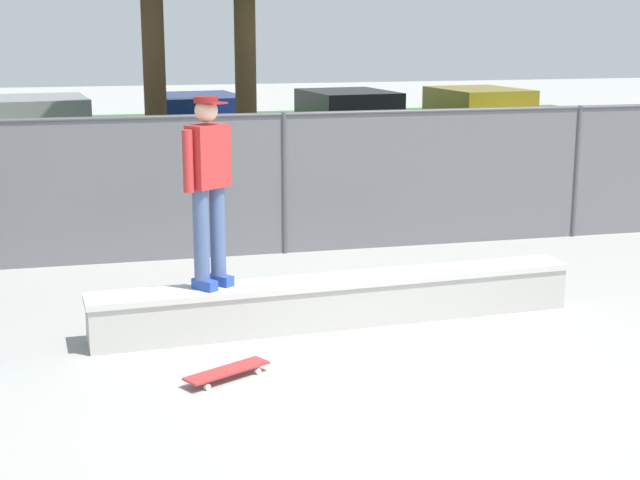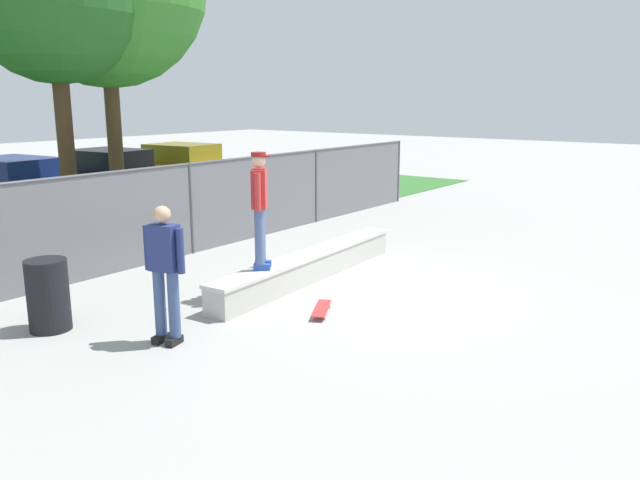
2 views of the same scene
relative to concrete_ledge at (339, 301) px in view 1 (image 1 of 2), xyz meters
name	(u,v)px [view 1 (image 1 of 2)]	position (x,y,z in m)	size (l,w,h in m)	color
ground_plane	(395,375)	(0.10, -1.50, -0.25)	(80.00, 80.00, 0.00)	#9E9E99
grass_strip	(194,152)	(0.10, 13.43, -0.24)	(28.92, 20.00, 0.02)	#336B2D
concrete_ledge	(339,301)	(0.00, 0.00, 0.00)	(5.04, 0.80, 0.49)	#B7B5AD
skateboarder	(208,182)	(-1.30, -0.02, 1.27)	(0.50, 0.43, 1.84)	#2647A5
skateboard	(227,371)	(-1.33, -1.25, -0.17)	(0.80, 0.56, 0.09)	red
chainlink_fence	(284,178)	(0.10, 3.13, 0.77)	(16.99, 0.07, 1.87)	#4C4C51
car_white	(43,141)	(-3.16, 9.56, 0.59)	(2.33, 4.36, 1.66)	silver
car_blue	(196,137)	(-0.31, 9.43, 0.59)	(2.33, 4.36, 1.66)	#233D9E
car_black	(346,131)	(2.79, 9.76, 0.59)	(2.33, 4.36, 1.66)	black
car_yellow	(475,127)	(5.64, 9.78, 0.59)	(2.33, 4.36, 1.66)	gold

